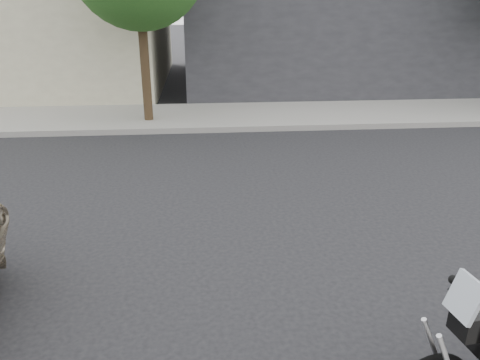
% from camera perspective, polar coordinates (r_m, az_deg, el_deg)
% --- Properties ---
extents(ground, '(120.00, 120.00, 0.00)m').
position_cam_1_polar(ground, '(7.51, 0.05, -4.37)').
color(ground, black).
rests_on(ground, ground).
extents(far_sidewalk, '(44.00, 3.00, 0.15)m').
position_cam_1_polar(far_sidewalk, '(13.63, -2.35, 7.76)').
color(far_sidewalk, gray).
rests_on(far_sidewalk, ground).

